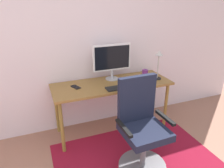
% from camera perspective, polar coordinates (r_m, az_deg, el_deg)
% --- Properties ---
extents(wall_back, '(6.00, 0.10, 2.60)m').
position_cam_1_polar(wall_back, '(2.79, -13.57, 12.42)').
color(wall_back, silver).
rests_on(wall_back, ground).
extents(area_rug, '(1.84, 1.34, 0.01)m').
position_cam_1_polar(area_rug, '(2.59, 7.11, -20.46)').
color(area_rug, maroon).
rests_on(area_rug, ground).
extents(desk, '(1.58, 0.57, 0.72)m').
position_cam_1_polar(desk, '(2.78, 0.04, -1.19)').
color(desk, olive).
rests_on(desk, ground).
extents(monitor, '(0.53, 0.18, 0.49)m').
position_cam_1_polar(monitor, '(2.80, -0.02, 6.94)').
color(monitor, '#B2B2B7').
rests_on(monitor, desk).
extents(keyboard, '(0.43, 0.13, 0.02)m').
position_cam_1_polar(keyboard, '(2.61, 2.95, -0.86)').
color(keyboard, black).
rests_on(keyboard, desk).
extents(computer_mouse, '(0.06, 0.10, 0.03)m').
position_cam_1_polar(computer_mouse, '(2.79, 8.80, 0.67)').
color(computer_mouse, black).
rests_on(computer_mouse, desk).
extents(coffee_cup, '(0.08, 0.08, 0.09)m').
position_cam_1_polar(coffee_cup, '(3.03, 9.06, 3.04)').
color(coffee_cup, '#732C7C').
rests_on(coffee_cup, desk).
extents(cell_phone, '(0.11, 0.16, 0.01)m').
position_cam_1_polar(cell_phone, '(2.66, -9.96, -0.82)').
color(cell_phone, black).
rests_on(cell_phone, desk).
extents(desk_lamp, '(0.11, 0.11, 0.40)m').
position_cam_1_polar(desk_lamp, '(2.88, 12.69, 6.42)').
color(desk_lamp, black).
rests_on(desk_lamp, desk).
extents(office_chair, '(0.53, 0.53, 1.03)m').
position_cam_1_polar(office_chair, '(2.29, 8.13, -13.44)').
color(office_chair, slate).
rests_on(office_chair, ground).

